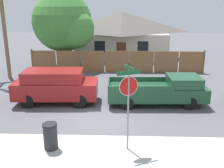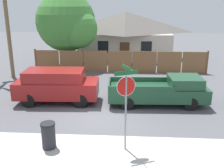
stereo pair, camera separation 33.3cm
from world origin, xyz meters
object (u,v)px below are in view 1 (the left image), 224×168
(red_suv, at_px, (55,85))
(stop_sign, at_px, (128,94))
(palm_tree, at_px, (1,1))
(orange_pickup, at_px, (161,90))
(house, at_px, (121,34))
(oak_tree, at_px, (65,23))
(trash_bin, at_px, (50,136))

(red_suv, height_order, stop_sign, stop_sign)
(palm_tree, bearing_deg, stop_sign, -48.39)
(red_suv, distance_m, orange_pickup, 5.93)
(red_suv, xyz_separation_m, stop_sign, (3.99, -4.88, 1.23))
(house, relative_size, stop_sign, 2.93)
(house, bearing_deg, stop_sign, -89.02)
(palm_tree, relative_size, stop_sign, 1.95)
(oak_tree, distance_m, trash_bin, 14.31)
(house, height_order, red_suv, house)
(palm_tree, relative_size, orange_pickup, 1.18)
(oak_tree, height_order, stop_sign, oak_tree)
(house, xyz_separation_m, trash_bin, (-2.68, -18.41, -1.91))
(red_suv, relative_size, stop_sign, 1.42)
(oak_tree, distance_m, stop_sign, 14.68)
(orange_pickup, height_order, trash_bin, orange_pickup)
(red_suv, xyz_separation_m, trash_bin, (1.00, -4.98, -0.50))
(stop_sign, bearing_deg, house, 67.29)
(orange_pickup, height_order, stop_sign, stop_sign)
(oak_tree, relative_size, palm_tree, 1.00)
(orange_pickup, bearing_deg, oak_tree, 126.74)
(stop_sign, height_order, trash_bin, stop_sign)
(palm_tree, xyz_separation_m, trash_bin, (5.82, -10.03, -5.09))
(orange_pickup, bearing_deg, red_suv, 177.86)
(red_suv, height_order, trash_bin, red_suv)
(house, relative_size, oak_tree, 1.49)
(palm_tree, height_order, stop_sign, palm_tree)
(house, height_order, trash_bin, house)
(house, distance_m, stop_sign, 18.31)
(palm_tree, xyz_separation_m, stop_sign, (8.82, -9.93, -3.36))
(red_suv, xyz_separation_m, orange_pickup, (5.93, 0.01, -0.22))
(red_suv, relative_size, orange_pickup, 0.86)
(palm_tree, height_order, trash_bin, palm_tree)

